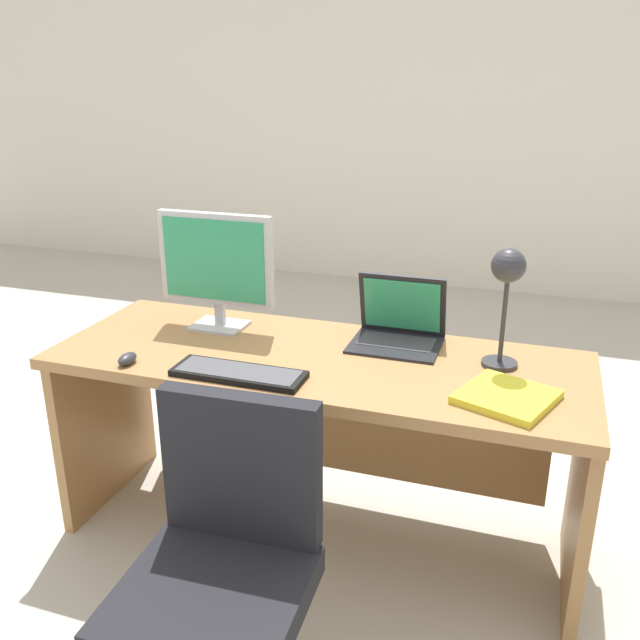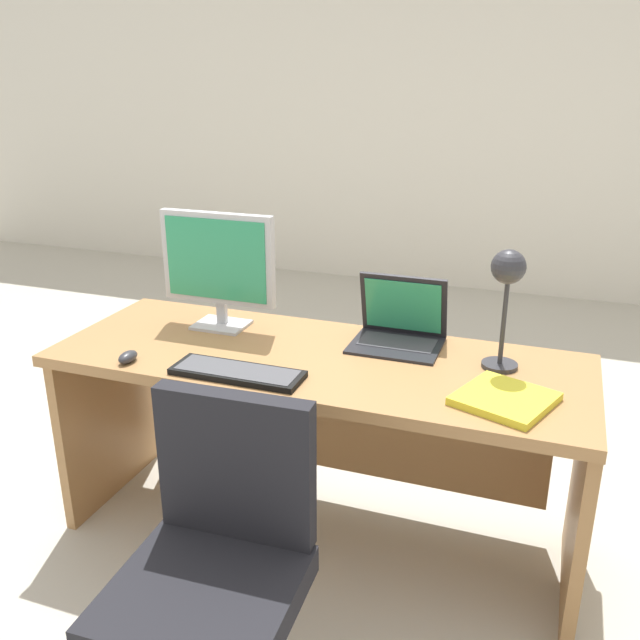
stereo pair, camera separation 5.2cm
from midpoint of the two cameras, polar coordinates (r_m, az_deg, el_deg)
The scene contains 10 objects.
ground at distance 3.99m, azimuth 7.58°, elevation -4.93°, with size 12.00×12.00×0.00m, color #B7B2A3.
back_wall at distance 5.57m, azimuth 12.93°, elevation 16.77°, with size 10.00×0.10×2.80m, color silver.
desk at distance 2.49m, azimuth 0.71°, elevation -6.95°, with size 1.87×0.69×0.75m.
monitor at distance 2.57m, azimuth -8.02°, elevation 4.77°, with size 0.45×0.16×0.45m.
laptop at distance 2.48m, azimuth 7.38°, elevation -0.20°, with size 0.32×0.26×0.25m.
keyboard at distance 2.22m, azimuth -6.30°, elevation -4.42°, with size 0.44×0.15×0.02m.
mouse at distance 2.38m, azimuth -15.28°, elevation -3.03°, with size 0.05×0.09×0.04m.
desk_lamp at distance 2.23m, azimuth 16.14°, elevation 2.99°, with size 0.12×0.14×0.41m.
book at distance 2.11m, azimuth 16.00°, elevation -6.41°, with size 0.33×0.33×0.02m.
office_chair at distance 1.93m, azimuth -7.99°, elevation -22.46°, with size 0.56×0.56×0.90m.
Camera 2 is at (0.75, -2.04, 1.67)m, focal length 37.97 mm.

